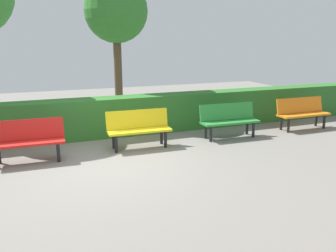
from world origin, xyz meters
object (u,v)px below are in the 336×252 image
Objects in this scene: bench_green at (229,119)px; tree_near at (116,12)px; bench_orange at (302,112)px; bench_yellow at (139,127)px; bench_red at (28,139)px.

tree_near is (2.10, -3.08, 2.73)m from bench_green.
bench_orange and bench_green have the same top height.
bench_yellow is at bearing 0.71° from bench_orange.
bench_green and bench_yellow have the same top height.
tree_near reaches higher than bench_yellow.
bench_orange is 7.11m from bench_red.
bench_green is 0.36× the size of tree_near.
bench_yellow is at bearing 1.90° from bench_green.
bench_orange is 4.73m from bench_yellow.
bench_orange is 1.04× the size of bench_yellow.
bench_green is 4.75m from bench_red.
bench_yellow is (2.37, -0.01, -0.00)m from bench_green.
bench_yellow is 0.35× the size of tree_near.
bench_yellow reaches higher than bench_orange.
bench_red is at bearing 50.33° from tree_near.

